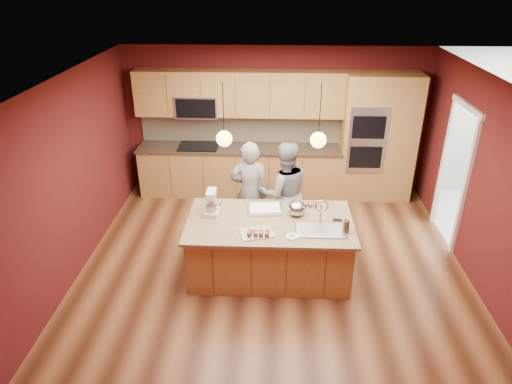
{
  "coord_description": "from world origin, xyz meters",
  "views": [
    {
      "loc": [
        -0.01,
        -5.65,
        3.94
      ],
      "look_at": [
        -0.25,
        -0.1,
        1.17
      ],
      "focal_mm": 32.0,
      "sensor_mm": 36.0,
      "label": 1
    }
  ],
  "objects_px": {
    "island": "(271,246)",
    "mixing_bowl": "(297,209)",
    "person_left": "(250,192)",
    "person_right": "(284,193)",
    "stand_mixer": "(212,204)"
  },
  "relations": [
    {
      "from": "island",
      "to": "mixing_bowl",
      "type": "relative_size",
      "value": 8.87
    },
    {
      "from": "person_left",
      "to": "mixing_bowl",
      "type": "bearing_deg",
      "value": 135.01
    },
    {
      "from": "person_right",
      "to": "mixing_bowl",
      "type": "distance_m",
      "value": 0.73
    },
    {
      "from": "mixing_bowl",
      "to": "stand_mixer",
      "type": "bearing_deg",
      "value": -179.41
    },
    {
      "from": "island",
      "to": "person_right",
      "type": "relative_size",
      "value": 1.38
    },
    {
      "from": "mixing_bowl",
      "to": "island",
      "type": "bearing_deg",
      "value": -151.9
    },
    {
      "from": "person_left",
      "to": "person_right",
      "type": "bearing_deg",
      "value": -179.42
    },
    {
      "from": "island",
      "to": "person_left",
      "type": "distance_m",
      "value": 1.03
    },
    {
      "from": "person_left",
      "to": "stand_mixer",
      "type": "relative_size",
      "value": 4.61
    },
    {
      "from": "mixing_bowl",
      "to": "person_right",
      "type": "bearing_deg",
      "value": 102.79
    },
    {
      "from": "person_left",
      "to": "person_right",
      "type": "distance_m",
      "value": 0.53
    },
    {
      "from": "island",
      "to": "person_left",
      "type": "bearing_deg",
      "value": 110.73
    },
    {
      "from": "person_right",
      "to": "stand_mixer",
      "type": "height_order",
      "value": "person_right"
    },
    {
      "from": "stand_mixer",
      "to": "person_left",
      "type": "bearing_deg",
      "value": 57.14
    },
    {
      "from": "person_right",
      "to": "mixing_bowl",
      "type": "bearing_deg",
      "value": 90.85
    }
  ]
}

